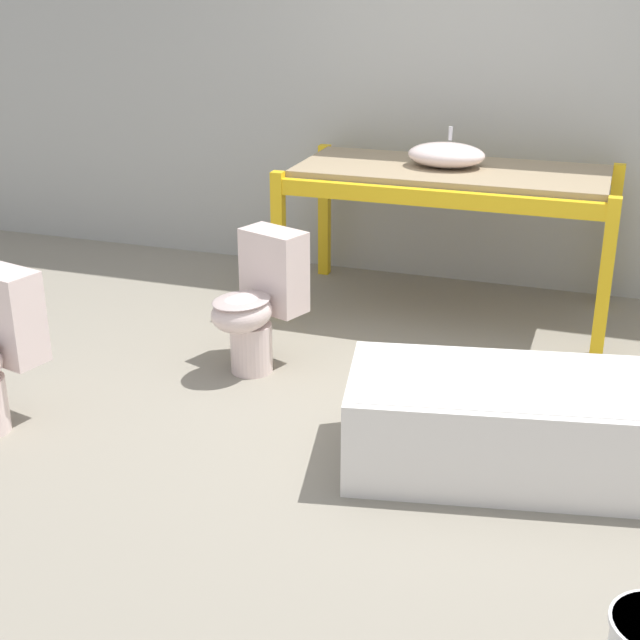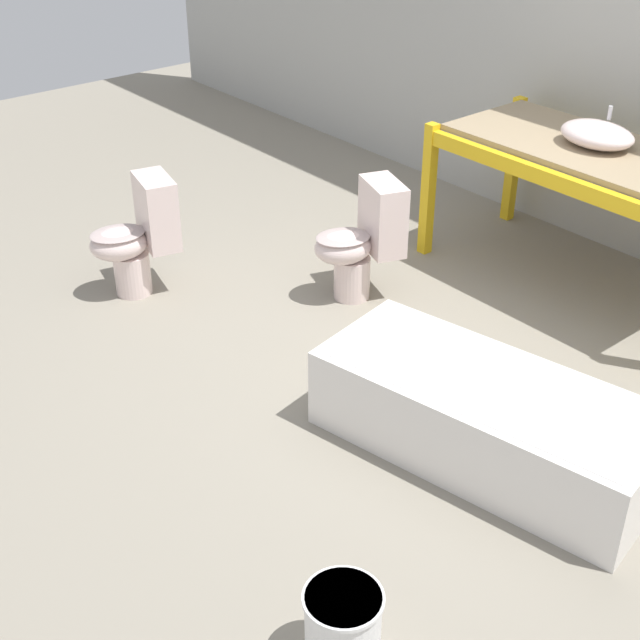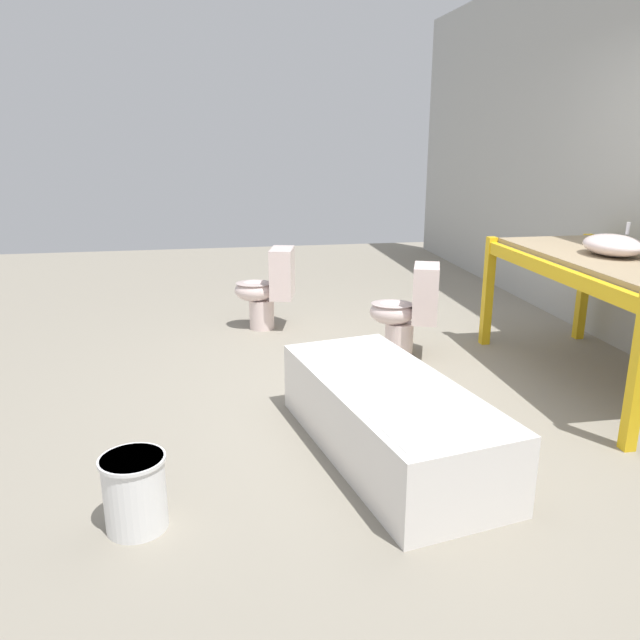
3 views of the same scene
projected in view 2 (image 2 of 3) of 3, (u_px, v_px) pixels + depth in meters
The scene contains 7 objects.
ground_plane at pixel (432, 359), 4.86m from camera, with size 12.00×12.00×0.00m, color gray.
shelving_rack at pixel (596, 168), 5.21m from camera, with size 1.92×0.92×0.89m.
sink_basin at pixel (597, 134), 5.14m from camera, with size 0.45×0.34×0.22m.
bathtub_main at pixel (486, 413), 4.05m from camera, with size 1.67×0.95×0.41m.
toilet_near at pixel (362, 240), 5.28m from camera, with size 0.47×0.59×0.72m.
toilet_far at pixel (138, 235), 5.33m from camera, with size 0.42×0.57×0.72m.
bucket_white at pixel (343, 629), 3.09m from camera, with size 0.29×0.29×0.34m.
Camera 2 is at (2.73, -3.06, 2.69)m, focal length 50.00 mm.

